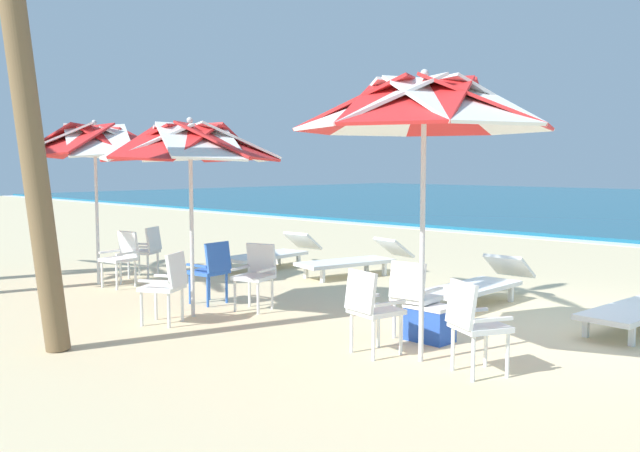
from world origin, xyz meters
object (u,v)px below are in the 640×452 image
(beach_umbrella_1, at_px, (190,144))
(beach_umbrella_2, at_px, (95,143))
(sun_lounger_3, at_px, (273,253))
(cooler_box, at_px, (430,323))
(plastic_chair_1, at_px, (371,306))
(plastic_chair_4, at_px, (256,272))
(plastic_chair_7, at_px, (122,255))
(sun_lounger_1, at_px, (479,284))
(beach_umbrella_0, at_px, (424,108))
(sun_lounger_2, at_px, (355,260))
(plastic_chair_2, at_px, (474,321))
(plastic_chair_3, at_px, (167,283))
(plastic_chair_6, at_px, (147,249))
(plastic_chair_5, at_px, (212,268))
(plastic_chair_0, at_px, (413,294))

(beach_umbrella_1, distance_m, beach_umbrella_2, 3.04)
(sun_lounger_3, relative_size, cooler_box, 4.38)
(plastic_chair_1, distance_m, plastic_chair_4, 2.56)
(plastic_chair_7, distance_m, sun_lounger_1, 5.46)
(beach_umbrella_0, xyz_separation_m, sun_lounger_2, (-3.87, 3.41, -2.16))
(plastic_chair_2, height_order, plastic_chair_7, same)
(plastic_chair_3, height_order, plastic_chair_6, same)
(sun_lounger_3, bearing_deg, beach_umbrella_1, -55.63)
(plastic_chair_3, bearing_deg, beach_umbrella_2, 166.48)
(plastic_chair_1, bearing_deg, beach_umbrella_2, 179.33)
(plastic_chair_5, bearing_deg, plastic_chair_2, -3.39)
(beach_umbrella_1, bearing_deg, cooler_box, 21.30)
(beach_umbrella_0, relative_size, beach_umbrella_1, 1.12)
(beach_umbrella_1, xyz_separation_m, sun_lounger_3, (-2.34, 3.42, -1.88))
(plastic_chair_2, bearing_deg, sun_lounger_3, 153.78)
(plastic_chair_0, distance_m, plastic_chair_5, 3.13)
(plastic_chair_5, bearing_deg, plastic_chair_6, 167.70)
(plastic_chair_3, bearing_deg, plastic_chair_6, 152.42)
(sun_lounger_1, bearing_deg, sun_lounger_2, 167.86)
(plastic_chair_3, height_order, cooler_box, plastic_chair_3)
(plastic_chair_6, height_order, sun_lounger_3, plastic_chair_6)
(beach_umbrella_0, height_order, cooler_box, beach_umbrella_0)
(plastic_chair_0, bearing_deg, sun_lounger_2, 139.99)
(plastic_chair_1, distance_m, beach_umbrella_1, 3.20)
(plastic_chair_5, bearing_deg, plastic_chair_4, 16.15)
(beach_umbrella_0, bearing_deg, sun_lounger_3, 151.57)
(plastic_chair_0, relative_size, plastic_chair_6, 1.00)
(plastic_chair_6, relative_size, cooler_box, 1.73)
(sun_lounger_2, distance_m, cooler_box, 4.42)
(plastic_chair_7, bearing_deg, plastic_chair_3, -18.86)
(beach_umbrella_0, bearing_deg, plastic_chair_2, -2.11)
(beach_umbrella_0, height_order, plastic_chair_7, beach_umbrella_0)
(beach_umbrella_1, distance_m, sun_lounger_3, 4.54)
(plastic_chair_7, bearing_deg, beach_umbrella_2, -160.17)
(beach_umbrella_0, relative_size, cooler_box, 5.61)
(plastic_chair_4, bearing_deg, plastic_chair_5, -163.85)
(plastic_chair_4, height_order, plastic_chair_6, same)
(sun_lounger_1, relative_size, cooler_box, 4.31)
(plastic_chair_7, bearing_deg, plastic_chair_5, 4.67)
(sun_lounger_2, bearing_deg, sun_lounger_1, -12.14)
(plastic_chair_1, xyz_separation_m, beach_umbrella_1, (-2.72, -0.24, 1.66))
(plastic_chair_1, relative_size, beach_umbrella_1, 0.35)
(plastic_chair_0, relative_size, plastic_chair_3, 1.00)
(plastic_chair_7, distance_m, sun_lounger_2, 3.87)
(plastic_chair_0, distance_m, beach_umbrella_1, 3.29)
(plastic_chair_6, bearing_deg, plastic_chair_2, -6.78)
(plastic_chair_0, relative_size, plastic_chair_5, 1.00)
(plastic_chair_3, distance_m, plastic_chair_6, 3.56)
(plastic_chair_4, bearing_deg, plastic_chair_0, 5.16)
(plastic_chair_2, distance_m, sun_lounger_1, 3.30)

